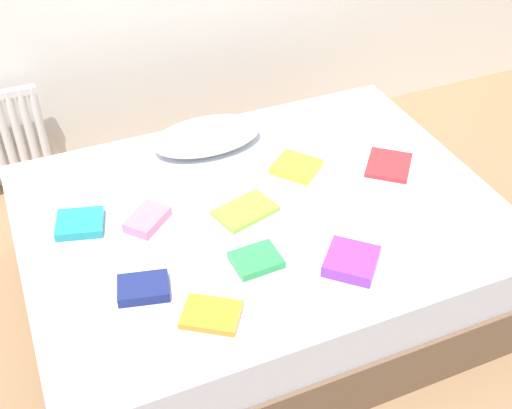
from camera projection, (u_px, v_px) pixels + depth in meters
ground_plane at (260, 290)px, 3.03m from camera, size 8.00×8.00×0.00m
bed at (260, 252)px, 2.87m from camera, size 2.00×1.50×0.50m
radiator at (0, 136)px, 3.36m from camera, size 0.46×0.04×0.50m
pillow at (207, 136)px, 3.03m from camera, size 0.52×0.29×0.12m
textbook_white at (417, 213)px, 2.67m from camera, size 0.25×0.24×0.02m
textbook_green at (256, 260)px, 2.45m from camera, size 0.18×0.15×0.03m
textbook_navy at (143, 288)px, 2.33m from camera, size 0.21×0.17×0.04m
textbook_orange at (211, 315)px, 2.24m from camera, size 0.25×0.23×0.03m
textbook_lime at (245, 211)px, 2.68m from camera, size 0.28×0.22×0.02m
textbook_pink at (147, 219)px, 2.62m from camera, size 0.22×0.21×0.04m
textbook_red at (389, 165)px, 2.93m from camera, size 0.28×0.29×0.02m
textbook_purple at (351, 261)px, 2.43m from camera, size 0.27×0.27×0.05m
textbook_yellow at (296, 167)px, 2.91m from camera, size 0.26×0.26×0.03m
textbook_teal at (80, 223)px, 2.61m from camera, size 0.22×0.20×0.04m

